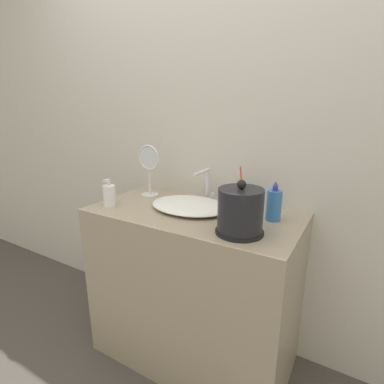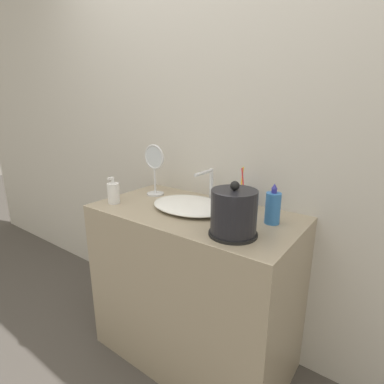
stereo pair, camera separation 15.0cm
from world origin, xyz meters
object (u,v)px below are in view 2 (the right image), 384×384
at_px(electric_kettle, 234,214).
at_px(vanity_mirror, 154,167).
at_px(faucet, 210,183).
at_px(toothbrush_cup, 243,199).
at_px(shampoo_bottle, 273,207).
at_px(lotion_bottle, 113,193).

height_order(electric_kettle, vanity_mirror, vanity_mirror).
distance_m(faucet, electric_kettle, 0.47).
xyz_separation_m(faucet, vanity_mirror, (-0.33, -0.09, 0.07)).
relative_size(faucet, toothbrush_cup, 0.82).
bearing_deg(electric_kettle, vanity_mirror, 160.18).
xyz_separation_m(electric_kettle, vanity_mirror, (-0.66, 0.24, 0.08)).
bearing_deg(shampoo_bottle, toothbrush_cup, 152.54).
xyz_separation_m(lotion_bottle, vanity_mirror, (0.07, 0.26, 0.11)).
bearing_deg(vanity_mirror, toothbrush_cup, 8.85).
relative_size(lotion_bottle, shampoo_bottle, 0.79).
height_order(faucet, vanity_mirror, vanity_mirror).
bearing_deg(vanity_mirror, lotion_bottle, -105.69).
height_order(faucet, shampoo_bottle, shampoo_bottle).
bearing_deg(lotion_bottle, electric_kettle, 1.27).
distance_m(faucet, lotion_bottle, 0.53).
distance_m(electric_kettle, vanity_mirror, 0.71).
xyz_separation_m(lotion_bottle, shampoo_bottle, (0.82, 0.24, 0.02)).
height_order(faucet, lotion_bottle, faucet).
bearing_deg(faucet, shampoo_bottle, -15.11).
height_order(electric_kettle, lotion_bottle, electric_kettle).
distance_m(lotion_bottle, shampoo_bottle, 0.85).
bearing_deg(lotion_bottle, shampoo_bottle, 16.14).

